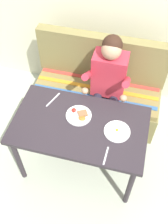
{
  "coord_description": "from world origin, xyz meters",
  "views": [
    {
      "loc": [
        0.38,
        -1.34,
        2.65
      ],
      "look_at": [
        0.0,
        0.15,
        0.72
      ],
      "focal_mm": 42.97,
      "sensor_mm": 36.0,
      "label": 1
    }
  ],
  "objects": [
    {
      "name": "plate_eggs",
      "position": [
        0.33,
        0.0,
        0.74
      ],
      "size": [
        0.23,
        0.23,
        0.04
      ],
      "color": "white",
      "rests_on": "table"
    },
    {
      "name": "table",
      "position": [
        0.0,
        0.0,
        0.65
      ],
      "size": [
        1.2,
        0.7,
        0.73
      ],
      "color": "#292228",
      "rests_on": "ground"
    },
    {
      "name": "ground_plane",
      "position": [
        0.0,
        0.0,
        0.0
      ],
      "size": [
        8.0,
        8.0,
        0.0
      ],
      "primitive_type": "plane",
      "color": "#AEB79F"
    },
    {
      "name": "person",
      "position": [
        0.13,
        0.59,
        0.74
      ],
      "size": [
        0.45,
        0.61,
        1.21
      ],
      "color": "#BD2E3D",
      "rests_on": "ground"
    },
    {
      "name": "fork",
      "position": [
        0.29,
        -0.25,
        0.73
      ],
      "size": [
        0.02,
        0.17,
        0.0
      ],
      "primitive_type": "cube",
      "rotation": [
        0.0,
        0.0,
        -0.03
      ],
      "color": "silver",
      "rests_on": "table"
    },
    {
      "name": "knife",
      "position": [
        -0.32,
        0.21,
        0.73
      ],
      "size": [
        0.08,
        0.19,
        0.0
      ],
      "primitive_type": "cube",
      "rotation": [
        0.0,
        0.0,
        -0.35
      ],
      "color": "silver",
      "rests_on": "table"
    },
    {
      "name": "couch",
      "position": [
        0.0,
        0.76,
        0.33
      ],
      "size": [
        1.44,
        0.56,
        1.0
      ],
      "color": "olive",
      "rests_on": "ground"
    },
    {
      "name": "plate_breakfast",
      "position": [
        -0.03,
        0.09,
        0.74
      ],
      "size": [
        0.23,
        0.23,
        0.05
      ],
      "color": "white",
      "rests_on": "table"
    }
  ]
}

